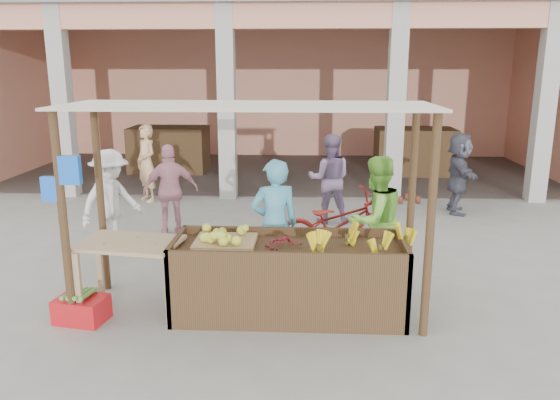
# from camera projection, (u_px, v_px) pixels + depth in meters

# --- Properties ---
(ground) EXTENTS (60.00, 60.00, 0.00)m
(ground) POSITION_uv_depth(u_px,v_px,m) (246.00, 312.00, 6.34)
(ground) COLOR slate
(ground) RESTS_ON ground
(market_building) EXTENTS (14.40, 6.40, 4.20)m
(market_building) POSITION_uv_depth(u_px,v_px,m) (284.00, 69.00, 14.34)
(market_building) COLOR #E29976
(market_building) RESTS_ON ground
(fruit_stall) EXTENTS (2.60, 0.95, 0.80)m
(fruit_stall) POSITION_uv_depth(u_px,v_px,m) (289.00, 281.00, 6.22)
(fruit_stall) COLOR #4B361E
(fruit_stall) RESTS_ON ground
(stall_awning) EXTENTS (4.09, 1.35, 2.39)m
(stall_awning) POSITION_uv_depth(u_px,v_px,m) (242.00, 142.00, 5.92)
(stall_awning) COLOR #4B361E
(stall_awning) RESTS_ON ground
(banana_heap) EXTENTS (1.13, 0.62, 0.21)m
(banana_heap) POSITION_uv_depth(u_px,v_px,m) (360.00, 241.00, 6.01)
(banana_heap) COLOR yellow
(banana_heap) RESTS_ON fruit_stall
(melon_tray) EXTENTS (0.69, 0.60, 0.19)m
(melon_tray) POSITION_uv_depth(u_px,v_px,m) (225.00, 238.00, 6.20)
(melon_tray) COLOR tan
(melon_tray) RESTS_ON fruit_stall
(berry_heap) EXTENTS (0.45, 0.36, 0.14)m
(berry_heap) POSITION_uv_depth(u_px,v_px,m) (284.00, 242.00, 6.09)
(berry_heap) COLOR maroon
(berry_heap) RESTS_ON fruit_stall
(side_table) EXTENTS (1.17, 0.87, 0.88)m
(side_table) POSITION_uv_depth(u_px,v_px,m) (131.00, 253.00, 6.13)
(side_table) COLOR tan
(side_table) RESTS_ON ground
(papaya_pile) EXTENTS (0.71, 0.41, 0.20)m
(papaya_pile) POSITION_uv_depth(u_px,v_px,m) (129.00, 233.00, 6.07)
(papaya_pile) COLOR #4C912F
(papaya_pile) RESTS_ON side_table
(red_crate) EXTENTS (0.60, 0.48, 0.28)m
(red_crate) POSITION_uv_depth(u_px,v_px,m) (82.00, 309.00, 6.09)
(red_crate) COLOR red
(red_crate) RESTS_ON ground
(plantain_bundle) EXTENTS (0.42, 0.29, 0.08)m
(plantain_bundle) POSITION_uv_depth(u_px,v_px,m) (80.00, 294.00, 6.05)
(plantain_bundle) COLOR #599937
(plantain_bundle) RESTS_ON red_crate
(produce_sacks) EXTENTS (0.84, 0.78, 0.63)m
(produce_sacks) POSITION_uv_depth(u_px,v_px,m) (409.00, 188.00, 11.31)
(produce_sacks) COLOR maroon
(produce_sacks) RESTS_ON ground
(vendor_blue) EXTENTS (0.79, 0.67, 1.79)m
(vendor_blue) POSITION_uv_depth(u_px,v_px,m) (275.00, 221.00, 6.84)
(vendor_blue) COLOR #51AECE
(vendor_blue) RESTS_ON ground
(vendor_green) EXTENTS (0.99, 0.88, 1.78)m
(vendor_green) POSITION_uv_depth(u_px,v_px,m) (375.00, 217.00, 7.01)
(vendor_green) COLOR #80D144
(vendor_green) RESTS_ON ground
(motorcycle) EXTENTS (1.33, 2.13, 1.05)m
(motorcycle) POSITION_uv_depth(u_px,v_px,m) (337.00, 223.00, 8.06)
(motorcycle) COLOR maroon
(motorcycle) RESTS_ON ground
(shopper_a) EXTENTS (1.09, 1.21, 1.71)m
(shopper_a) POSITION_uv_depth(u_px,v_px,m) (111.00, 198.00, 8.20)
(shopper_a) COLOR silver
(shopper_a) RESTS_ON ground
(shopper_b) EXTENTS (1.07, 0.76, 1.64)m
(shopper_b) POSITION_uv_depth(u_px,v_px,m) (171.00, 187.00, 9.06)
(shopper_b) COLOR #C47F8E
(shopper_b) RESTS_ON ground
(shopper_d) EXTENTS (0.79, 1.58, 1.65)m
(shopper_d) POSITION_uv_depth(u_px,v_px,m) (459.00, 171.00, 10.43)
(shopper_d) COLOR #454651
(shopper_d) RESTS_ON ground
(shopper_e) EXTENTS (0.77, 0.78, 1.68)m
(shopper_e) POSITION_uv_depth(u_px,v_px,m) (146.00, 162.00, 11.35)
(shopper_e) COLOR tan
(shopper_e) RESTS_ON ground
(shopper_f) EXTENTS (0.87, 0.52, 1.76)m
(shopper_f) POSITION_uv_depth(u_px,v_px,m) (330.00, 175.00, 9.78)
(shopper_f) COLOR slate
(shopper_f) RESTS_ON ground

